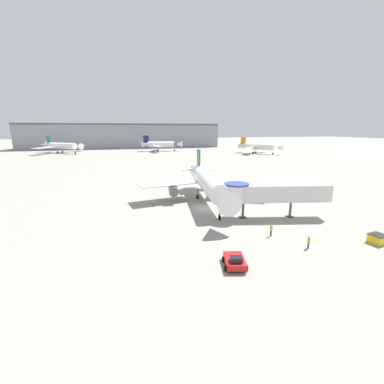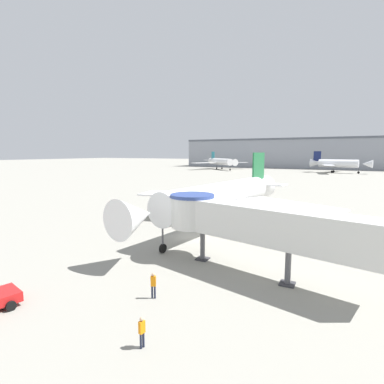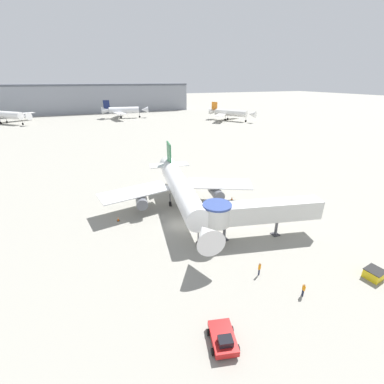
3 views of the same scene
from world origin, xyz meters
name	(u,v)px [view 3 (image 3 of 3)]	position (x,y,z in m)	size (l,w,h in m)	color
ground_plane	(180,225)	(0.00, 0.00, 0.00)	(800.00, 800.00, 0.00)	gray
main_airplane	(181,189)	(1.96, 4.94, 4.16)	(28.62, 31.73, 9.83)	white
jet_bridge	(254,212)	(8.82, -7.34, 4.31)	(17.59, 6.82, 5.99)	silver
pushback_tug_red	(223,338)	(-3.33, -20.84, 0.67)	(2.99, 3.81, 1.50)	red
service_container_yellow	(374,274)	(17.39, -20.22, 0.59)	(2.26, 2.13, 1.18)	yellow
traffic_cone_starboard_wing	(232,198)	(12.72, 5.11, 0.34)	(0.42, 0.42, 0.70)	black
traffic_cone_apron_front	(210,331)	(-3.98, -19.43, 0.28)	(0.35, 0.35, 0.59)	black
traffic_cone_port_wing	(118,219)	(-9.18, 5.17, 0.38)	(0.49, 0.49, 0.80)	black
ground_crew_marshaller	(304,289)	(7.47, -19.20, 0.96)	(0.25, 0.35, 1.66)	#1E2338
ground_crew_wing_walker	(260,268)	(4.97, -14.65, 1.05)	(0.40, 0.34, 1.81)	#1E2338
background_jet_orange_tail	(230,113)	(65.47, 98.70, 4.31)	(24.04, 25.92, 9.77)	white
background_jet_navy_tail	(123,110)	(10.58, 131.93, 4.64)	(27.79, 29.63, 10.56)	silver
background_jet_teal_tail	(4,115)	(-50.99, 133.55, 4.60)	(28.53, 28.90, 10.48)	white
terminal_building	(81,98)	(-12.17, 175.00, 9.49)	(150.61, 28.07, 18.95)	gray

